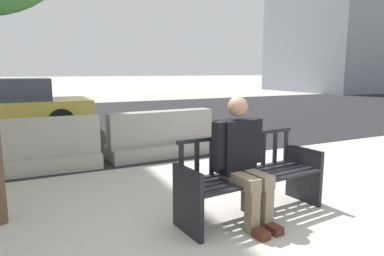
# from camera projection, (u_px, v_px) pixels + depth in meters

# --- Properties ---
(ground_plane) EXTENTS (200.00, 200.00, 0.00)m
(ground_plane) POSITION_uv_depth(u_px,v_px,m) (230.00, 233.00, 3.35)
(ground_plane) COLOR #ADA89E
(street_asphalt) EXTENTS (120.00, 12.00, 0.01)m
(street_asphalt) POSITION_uv_depth(u_px,v_px,m) (86.00, 120.00, 11.07)
(street_asphalt) COLOR black
(street_asphalt) RESTS_ON ground
(street_bench) EXTENTS (1.73, 0.68, 0.88)m
(street_bench) POSITION_uv_depth(u_px,v_px,m) (251.00, 180.00, 3.73)
(street_bench) COLOR black
(street_bench) RESTS_ON ground
(seated_person) EXTENTS (0.59, 0.75, 1.31)m
(seated_person) POSITION_uv_depth(u_px,v_px,m) (241.00, 157.00, 3.54)
(seated_person) COLOR black
(seated_person) RESTS_ON ground
(jersey_barrier_centre) EXTENTS (2.03, 0.78, 0.84)m
(jersey_barrier_centre) POSITION_uv_depth(u_px,v_px,m) (162.00, 138.00, 6.39)
(jersey_barrier_centre) COLOR gray
(jersey_barrier_centre) RESTS_ON ground
(jersey_barrier_left) EXTENTS (2.02, 0.74, 0.84)m
(jersey_barrier_left) POSITION_uv_depth(u_px,v_px,m) (35.00, 150.00, 5.39)
(jersey_barrier_left) COLOR #9E998E
(jersey_barrier_left) RESTS_ON ground
(car_taxi_near) EXTENTS (4.36, 1.95, 1.38)m
(car_taxi_near) POSITION_uv_depth(u_px,v_px,m) (4.00, 106.00, 8.77)
(car_taxi_near) COLOR #DBC64C
(car_taxi_near) RESTS_ON ground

